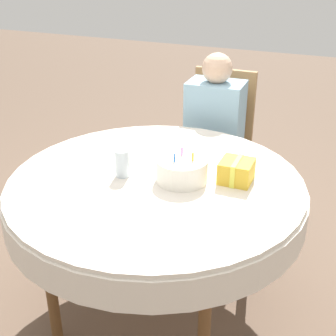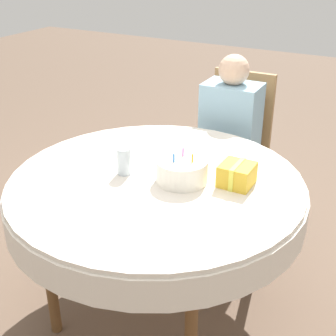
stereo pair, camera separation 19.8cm
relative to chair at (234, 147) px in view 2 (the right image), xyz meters
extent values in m
plane|color=brown|center=(0.00, -0.95, -0.51)|extent=(12.00, 12.00, 0.00)
cylinder|color=silver|center=(0.00, -0.95, 0.21)|extent=(1.28, 1.28, 0.02)
cylinder|color=silver|center=(0.00, -0.95, 0.14)|extent=(1.30, 1.30, 0.13)
cylinder|color=brown|center=(-0.35, -1.30, -0.16)|extent=(0.05, 0.05, 0.72)
cylinder|color=brown|center=(0.35, -1.30, -0.16)|extent=(0.05, 0.05, 0.72)
cylinder|color=brown|center=(-0.35, -0.60, -0.16)|extent=(0.05, 0.05, 0.72)
cylinder|color=brown|center=(0.35, -0.60, -0.16)|extent=(0.05, 0.05, 0.72)
cube|color=#A37A4C|center=(0.00, -0.08, -0.07)|extent=(0.43, 0.43, 0.04)
cube|color=#A37A4C|center=(0.00, 0.12, 0.20)|extent=(0.38, 0.04, 0.50)
cylinder|color=#A37A4C|center=(-0.18, -0.26, -0.30)|extent=(0.04, 0.04, 0.42)
cylinder|color=#A37A4C|center=(0.19, -0.26, -0.30)|extent=(0.04, 0.04, 0.42)
cylinder|color=#A37A4C|center=(-0.18, 0.10, -0.30)|extent=(0.04, 0.04, 0.42)
cylinder|color=#A37A4C|center=(0.18, 0.11, -0.30)|extent=(0.04, 0.04, 0.42)
cylinder|color=#DBB293|center=(-0.08, -0.24, -0.28)|extent=(0.09, 0.09, 0.46)
cylinder|color=#DBB293|center=(0.08, -0.24, -0.28)|extent=(0.09, 0.09, 0.46)
cube|color=#8CB7D1|center=(0.00, -0.08, 0.18)|extent=(0.32, 0.22, 0.48)
sphere|color=#DBB293|center=(0.00, -0.08, 0.50)|extent=(0.17, 0.17, 0.17)
cylinder|color=white|center=(0.10, -0.92, 0.27)|extent=(0.22, 0.22, 0.10)
cylinder|color=gold|center=(0.15, -0.91, 0.34)|extent=(0.01, 0.01, 0.04)
cylinder|color=#D166B2|center=(0.09, -0.88, 0.34)|extent=(0.01, 0.01, 0.04)
cylinder|color=blue|center=(0.08, -0.95, 0.34)|extent=(0.01, 0.01, 0.04)
cylinder|color=silver|center=(-0.15, -0.97, 0.28)|extent=(0.06, 0.06, 0.12)
cube|color=gold|center=(0.32, -0.83, 0.27)|extent=(0.13, 0.13, 0.09)
cube|color=#EAE54C|center=(0.32, -0.83, 0.27)|extent=(0.02, 0.14, 0.10)
camera|label=1|loc=(0.72, -2.58, 1.17)|focal=50.00mm
camera|label=2|loc=(0.90, -2.50, 1.17)|focal=50.00mm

